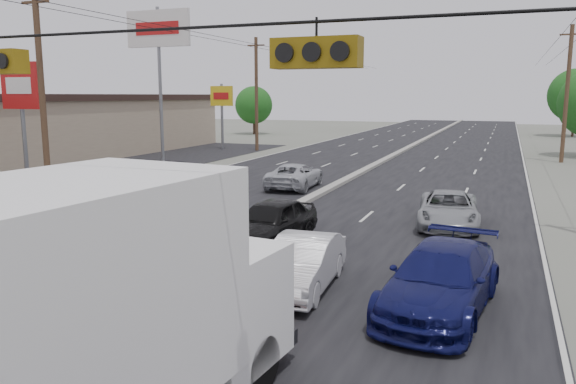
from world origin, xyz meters
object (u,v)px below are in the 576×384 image
(queue_car_c, at_px, (448,210))
(pole_sign_billboard, at_px, (158,39))
(oncoming_far, at_px, (295,176))
(queue_car_a, at_px, (271,222))
(oncoming_near, at_px, (126,204))
(tree_left_far, at_px, (254,105))
(queue_car_b, at_px, (302,264))
(pole_sign_mid, at_px, (21,93))
(queue_car_d, at_px, (441,280))
(utility_pole_left_c, at_px, (256,94))
(box_truck, at_px, (76,323))
(utility_pole_left_b, at_px, (42,92))
(pole_sign_far, at_px, (222,101))
(utility_pole_right_c, at_px, (567,93))
(tree_right_far, at_px, (576,95))
(red_sedan, at_px, (240,282))

(queue_car_c, bearing_deg, pole_sign_billboard, 143.58)
(oncoming_far, bearing_deg, queue_car_c, 139.96)
(queue_car_a, xyz_separation_m, oncoming_far, (-3.35, 11.16, -0.09))
(pole_sign_billboard, xyz_separation_m, oncoming_near, (9.04, -16.14, -8.20))
(oncoming_far, bearing_deg, tree_left_far, -66.18)
(pole_sign_billboard, bearing_deg, queue_car_b, -49.08)
(pole_sign_mid, bearing_deg, queue_car_a, -21.94)
(queue_car_c, relative_size, queue_car_d, 0.91)
(utility_pole_left_c, distance_m, queue_car_b, 37.32)
(utility_pole_left_c, distance_m, box_truck, 43.97)
(utility_pole_left_c, xyz_separation_m, pole_sign_mid, (-4.50, -22.00, 0.01))
(utility_pole_left_b, bearing_deg, queue_car_d, -23.07)
(tree_left_far, xyz_separation_m, queue_car_a, (23.40, -49.41, -2.96))
(queue_car_b, xyz_separation_m, queue_car_c, (2.79, 8.65, -0.02))
(pole_sign_billboard, height_order, queue_car_a, pole_sign_billboard)
(pole_sign_mid, distance_m, queue_car_c, 24.25)
(utility_pole_left_b, relative_size, oncoming_near, 2.16)
(pole_sign_far, bearing_deg, tree_left_far, 106.70)
(queue_car_b, bearing_deg, utility_pole_right_c, 71.79)
(pole_sign_mid, relative_size, tree_right_far, 0.86)
(utility_pole_right_c, bearing_deg, pole_sign_mid, -143.29)
(pole_sign_mid, height_order, queue_car_d, pole_sign_mid)
(oncoming_near, bearing_deg, utility_pole_left_b, -28.31)
(red_sedan, bearing_deg, tree_left_far, 109.42)
(queue_car_b, bearing_deg, pole_sign_mid, 148.05)
(pole_sign_mid, xyz_separation_m, pole_sign_billboard, (2.50, 10.00, 3.75))
(pole_sign_mid, bearing_deg, tree_left_far, 96.79)
(oncoming_near, height_order, oncoming_far, oncoming_near)
(utility_pole_left_b, relative_size, oncoming_far, 2.08)
(oncoming_near, bearing_deg, tree_right_far, -114.50)
(pole_sign_far, height_order, red_sedan, pole_sign_far)
(queue_car_b, relative_size, queue_car_c, 0.87)
(queue_car_c, bearing_deg, tree_right_far, 74.59)
(tree_left_far, height_order, oncoming_far, tree_left_far)
(utility_pole_left_c, relative_size, red_sedan, 2.47)
(oncoming_near, bearing_deg, queue_car_c, -167.89)
(queue_car_d, bearing_deg, queue_car_b, -177.25)
(utility_pole_left_b, bearing_deg, pole_sign_billboard, 98.75)
(pole_sign_far, distance_m, queue_car_a, 34.37)
(utility_pole_left_c, relative_size, pole_sign_billboard, 0.91)
(pole_sign_far, height_order, queue_car_d, pole_sign_far)
(pole_sign_billboard, bearing_deg, box_truck, -58.06)
(red_sedan, bearing_deg, pole_sign_billboard, 122.21)
(queue_car_a, relative_size, queue_car_d, 0.86)
(pole_sign_mid, height_order, queue_car_b, pole_sign_mid)
(queue_car_c, bearing_deg, queue_car_b, -113.64)
(pole_sign_billboard, bearing_deg, oncoming_far, -26.47)
(tree_left_far, bearing_deg, utility_pole_right_c, -30.10)
(utility_pole_left_c, xyz_separation_m, queue_car_b, (16.40, -33.23, -4.43))
(utility_pole_right_c, height_order, red_sedan, utility_pole_right_c)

